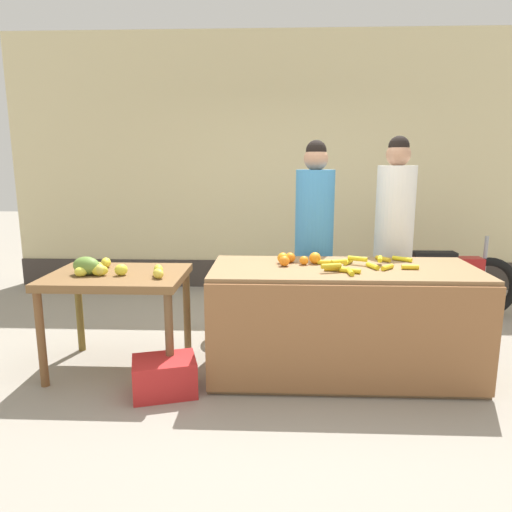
{
  "coord_description": "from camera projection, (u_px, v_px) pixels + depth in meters",
  "views": [
    {
      "loc": [
        -0.12,
        -3.45,
        1.62
      ],
      "look_at": [
        -0.27,
        0.15,
        0.9
      ],
      "focal_mm": 32.57,
      "sensor_mm": 36.0,
      "label": 1
    }
  ],
  "objects": [
    {
      "name": "fruit_stall_counter",
      "position": [
        342.0,
        321.0,
        3.58
      ],
      "size": [
        2.0,
        0.85,
        0.85
      ],
      "color": "olive",
      "rests_on": "ground"
    },
    {
      "name": "mango_papaya_pile",
      "position": [
        102.0,
        268.0,
        3.54
      ],
      "size": [
        0.76,
        0.47,
        0.14
      ],
      "color": "#D5C749",
      "rests_on": "side_table_wooden"
    },
    {
      "name": "orange_pile",
      "position": [
        296.0,
        259.0,
        3.61
      ],
      "size": [
        0.34,
        0.21,
        0.09
      ],
      "color": "orange",
      "rests_on": "fruit_stall_counter"
    },
    {
      "name": "banana_bunch_pile",
      "position": [
        362.0,
        264.0,
        3.49
      ],
      "size": [
        0.77,
        0.61,
        0.07
      ],
      "color": "gold",
      "rests_on": "fruit_stall_counter"
    },
    {
      "name": "produce_sack",
      "position": [
        226.0,
        309.0,
        4.32
      ],
      "size": [
        0.43,
        0.46,
        0.57
      ],
      "primitive_type": "ellipsoid",
      "rotation": [
        0.0,
        0.0,
        2.06
      ],
      "color": "tan",
      "rests_on": "ground"
    },
    {
      "name": "produce_crate",
      "position": [
        165.0,
        376.0,
        3.3
      ],
      "size": [
        0.51,
        0.43,
        0.26
      ],
      "primitive_type": "cube",
      "rotation": [
        0.0,
        0.0,
        0.28
      ],
      "color": "red",
      "rests_on": "ground"
    },
    {
      "name": "parked_motorcycle",
      "position": [
        442.0,
        280.0,
        4.93
      ],
      "size": [
        1.6,
        0.18,
        0.88
      ],
      "color": "black",
      "rests_on": "ground"
    },
    {
      "name": "ground_plane",
      "position": [
        289.0,
        370.0,
        3.69
      ],
      "size": [
        24.0,
        24.0,
        0.0
      ],
      "primitive_type": "plane",
      "color": "gray"
    },
    {
      "name": "vendor_woman_blue_shirt",
      "position": [
        314.0,
        243.0,
        4.15
      ],
      "size": [
        0.34,
        0.34,
        1.82
      ],
      "color": "#33333D",
      "rests_on": "ground"
    },
    {
      "name": "vendor_woman_white_shirt",
      "position": [
        393.0,
        241.0,
        4.17
      ],
      "size": [
        0.34,
        0.34,
        1.85
      ],
      "color": "#33333D",
      "rests_on": "ground"
    },
    {
      "name": "market_wall_back",
      "position": [
        285.0,
        167.0,
        5.96
      ],
      "size": [
        7.03,
        0.23,
        3.21
      ],
      "color": "beige",
      "rests_on": "ground"
    },
    {
      "name": "side_table_wooden",
      "position": [
        118.0,
        286.0,
        3.61
      ],
      "size": [
        1.04,
        0.77,
        0.78
      ],
      "color": "brown",
      "rests_on": "ground"
    }
  ]
}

